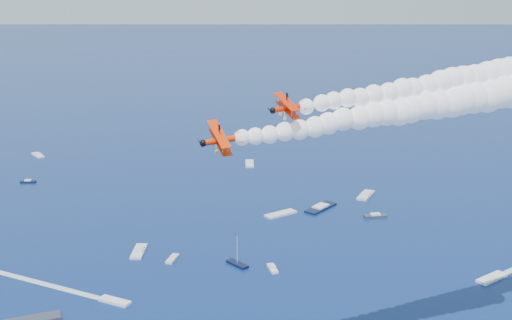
{
  "coord_description": "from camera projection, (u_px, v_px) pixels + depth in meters",
  "views": [
    {
      "loc": [
        4.75,
        -84.04,
        80.86
      ],
      "look_at": [
        0.46,
        22.0,
        50.8
      ],
      "focal_mm": 47.87,
      "sensor_mm": 36.0,
      "label": 1
    }
  ],
  "objects": [
    {
      "name": "smoke_trail_lead",
      "position": [
        458.0,
        81.0,
        121.33
      ],
      "size": [
        68.74,
        53.24,
        11.83
      ],
      "primitive_type": null,
      "rotation": [
        0.0,
        0.0,
        3.56
      ],
      "color": "white"
    },
    {
      "name": "spectator_boats",
      "position": [
        260.0,
        247.0,
        203.59
      ],
      "size": [
        222.92,
        180.84,
        0.7
      ],
      "color": "silver",
      "rests_on": "ground"
    },
    {
      "name": "biplane_trail",
      "position": [
        222.0,
        140.0,
        106.95
      ],
      "size": [
        9.76,
        11.02,
        7.72
      ],
      "primitive_type": null,
      "rotation": [
        -0.37,
        0.07,
        3.53
      ],
      "color": "#F43205"
    },
    {
      "name": "biplane_lead",
      "position": [
        289.0,
        108.0,
        110.38
      ],
      "size": [
        9.04,
        10.11,
        6.44
      ],
      "primitive_type": null,
      "rotation": [
        -0.24,
        0.07,
        3.56
      ],
      "color": "red"
    },
    {
      "name": "smoke_trail_trail",
      "position": [
        405.0,
        110.0,
        117.04
      ],
      "size": [
        68.63,
        50.71,
        11.83
      ],
      "primitive_type": null,
      "rotation": [
        0.0,
        0.0,
        3.53
      ],
      "color": "white"
    },
    {
      "name": "boat_wakes",
      "position": [
        158.0,
        306.0,
        168.6
      ],
      "size": [
        197.17,
        111.27,
        0.04
      ],
      "color": "white",
      "rests_on": "ground"
    }
  ]
}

